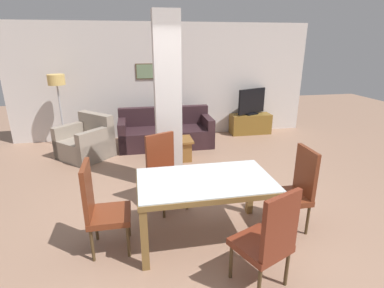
{
  "coord_description": "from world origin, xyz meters",
  "views": [
    {
      "loc": [
        -0.74,
        -3.03,
        2.28
      ],
      "look_at": [
        0.0,
        0.82,
        0.93
      ],
      "focal_mm": 28.0,
      "sensor_mm": 36.0,
      "label": 1
    }
  ],
  "objects_px": {
    "tv_screen": "(252,102)",
    "armchair": "(86,143)",
    "dining_chair_far_left": "(165,170)",
    "dining_chair_head_left": "(100,206)",
    "tv_stand": "(250,124)",
    "dining_table": "(205,192)",
    "sofa": "(166,133)",
    "coffee_table": "(175,149)",
    "bottle": "(174,136)",
    "dining_chair_near_right": "(268,238)",
    "floor_lamp": "(57,86)",
    "dining_chair_head_right": "(295,187)"
  },
  "relations": [
    {
      "from": "bottle",
      "to": "tv_stand",
      "type": "bearing_deg",
      "value": 35.34
    },
    {
      "from": "sofa",
      "to": "bottle",
      "type": "bearing_deg",
      "value": 93.68
    },
    {
      "from": "armchair",
      "to": "bottle",
      "type": "bearing_deg",
      "value": -154.56
    },
    {
      "from": "dining_chair_far_left",
      "to": "dining_chair_head_left",
      "type": "xyz_separation_m",
      "value": [
        -0.8,
        -0.85,
        0.0
      ]
    },
    {
      "from": "sofa",
      "to": "coffee_table",
      "type": "distance_m",
      "value": 0.91
    },
    {
      "from": "coffee_table",
      "to": "dining_chair_near_right",
      "type": "bearing_deg",
      "value": -83.4
    },
    {
      "from": "dining_chair_head_left",
      "to": "tv_stand",
      "type": "bearing_deg",
      "value": 140.3
    },
    {
      "from": "bottle",
      "to": "dining_table",
      "type": "bearing_deg",
      "value": -89.28
    },
    {
      "from": "dining_chair_far_left",
      "to": "floor_lamp",
      "type": "relative_size",
      "value": 0.66
    },
    {
      "from": "dining_table",
      "to": "bottle",
      "type": "distance_m",
      "value": 2.47
    },
    {
      "from": "tv_stand",
      "to": "tv_screen",
      "type": "distance_m",
      "value": 0.57
    },
    {
      "from": "dining_chair_near_right",
      "to": "bottle",
      "type": "bearing_deg",
      "value": 73.47
    },
    {
      "from": "dining_chair_near_right",
      "to": "armchair",
      "type": "height_order",
      "value": "dining_chair_near_right"
    },
    {
      "from": "dining_table",
      "to": "armchair",
      "type": "bearing_deg",
      "value": 119.9
    },
    {
      "from": "dining_chair_far_left",
      "to": "dining_chair_head_right",
      "type": "xyz_separation_m",
      "value": [
        1.54,
        -0.85,
        0.0
      ]
    },
    {
      "from": "dining_table",
      "to": "tv_stand",
      "type": "height_order",
      "value": "dining_table"
    },
    {
      "from": "tv_stand",
      "to": "coffee_table",
      "type": "bearing_deg",
      "value": -146.38
    },
    {
      "from": "coffee_table",
      "to": "tv_stand",
      "type": "relative_size",
      "value": 0.68
    },
    {
      "from": "armchair",
      "to": "bottle",
      "type": "relative_size",
      "value": 4.75
    },
    {
      "from": "dining_chair_head_right",
      "to": "dining_table",
      "type": "bearing_deg",
      "value": 90.0
    },
    {
      "from": "dining_chair_head_left",
      "to": "armchair",
      "type": "relative_size",
      "value": 0.86
    },
    {
      "from": "dining_table",
      "to": "floor_lamp",
      "type": "bearing_deg",
      "value": 121.53
    },
    {
      "from": "dining_chair_near_right",
      "to": "tv_screen",
      "type": "bearing_deg",
      "value": 46.6
    },
    {
      "from": "dining_table",
      "to": "armchair",
      "type": "relative_size",
      "value": 1.27
    },
    {
      "from": "tv_stand",
      "to": "dining_chair_far_left",
      "type": "bearing_deg",
      "value": -128.66
    },
    {
      "from": "dining_chair_far_left",
      "to": "armchair",
      "type": "height_order",
      "value": "dining_chair_far_left"
    },
    {
      "from": "armchair",
      "to": "floor_lamp",
      "type": "xyz_separation_m",
      "value": [
        -0.58,
        0.76,
        1.06
      ]
    },
    {
      "from": "floor_lamp",
      "to": "dining_chair_near_right",
      "type": "bearing_deg",
      "value": -59.86
    },
    {
      "from": "dining_table",
      "to": "sofa",
      "type": "distance_m",
      "value": 3.5
    },
    {
      "from": "armchair",
      "to": "coffee_table",
      "type": "height_order",
      "value": "armchair"
    },
    {
      "from": "sofa",
      "to": "coffee_table",
      "type": "height_order",
      "value": "sofa"
    },
    {
      "from": "sofa",
      "to": "floor_lamp",
      "type": "height_order",
      "value": "floor_lamp"
    },
    {
      "from": "armchair",
      "to": "tv_stand",
      "type": "height_order",
      "value": "armchair"
    },
    {
      "from": "coffee_table",
      "to": "tv_screen",
      "type": "xyz_separation_m",
      "value": [
        2.16,
        1.44,
        0.6
      ]
    },
    {
      "from": "dining_chair_far_left",
      "to": "sofa",
      "type": "relative_size",
      "value": 0.51
    },
    {
      "from": "dining_chair_far_left",
      "to": "bottle",
      "type": "xyz_separation_m",
      "value": [
        0.36,
        1.63,
        -0.03
      ]
    },
    {
      "from": "armchair",
      "to": "tv_stand",
      "type": "relative_size",
      "value": 1.2
    },
    {
      "from": "dining_chair_near_right",
      "to": "dining_chair_head_right",
      "type": "distance_m",
      "value": 1.17
    },
    {
      "from": "dining_chair_head_left",
      "to": "dining_chair_near_right",
      "type": "bearing_deg",
      "value": 60.63
    },
    {
      "from": "armchair",
      "to": "tv_screen",
      "type": "height_order",
      "value": "tv_screen"
    },
    {
      "from": "dining_chair_head_left",
      "to": "tv_screen",
      "type": "height_order",
      "value": "tv_screen"
    },
    {
      "from": "sofa",
      "to": "armchair",
      "type": "relative_size",
      "value": 1.68
    },
    {
      "from": "tv_screen",
      "to": "armchair",
      "type": "bearing_deg",
      "value": -8.87
    },
    {
      "from": "dining_chair_head_right",
      "to": "tv_screen",
      "type": "height_order",
      "value": "tv_screen"
    },
    {
      "from": "tv_screen",
      "to": "floor_lamp",
      "type": "relative_size",
      "value": 0.49
    },
    {
      "from": "dining_table",
      "to": "dining_chair_far_left",
      "type": "distance_m",
      "value": 0.93
    },
    {
      "from": "dining_chair_near_right",
      "to": "dining_chair_head_left",
      "type": "bearing_deg",
      "value": 126.99
    },
    {
      "from": "dining_chair_near_right",
      "to": "tv_stand",
      "type": "distance_m",
      "value": 5.22
    },
    {
      "from": "tv_stand",
      "to": "floor_lamp",
      "type": "relative_size",
      "value": 0.64
    },
    {
      "from": "dining_chair_head_right",
      "to": "dining_chair_far_left",
      "type": "bearing_deg",
      "value": 61.24
    }
  ]
}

